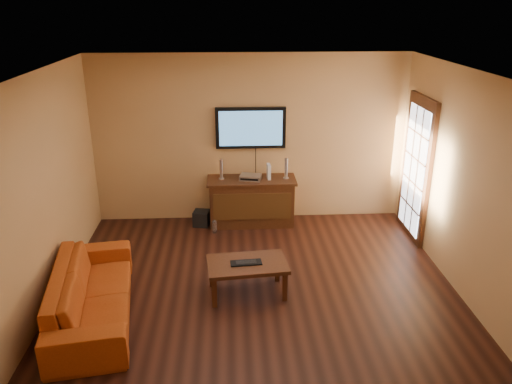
{
  "coord_description": "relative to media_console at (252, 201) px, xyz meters",
  "views": [
    {
      "loc": [
        -0.32,
        -5.24,
        3.45
      ],
      "look_at": [
        0.0,
        0.8,
        1.1
      ],
      "focal_mm": 35.0,
      "sensor_mm": 36.0,
      "label": 1
    }
  ],
  "objects": [
    {
      "name": "ground_plane",
      "position": [
        -0.01,
        -2.22,
        -0.39
      ],
      "size": [
        5.0,
        5.0,
        0.0
      ],
      "primitive_type": "plane",
      "color": "black",
      "rests_on": "ground"
    },
    {
      "name": "room_walls",
      "position": [
        -0.01,
        -1.6,
        1.3
      ],
      "size": [
        5.0,
        5.0,
        5.0
      ],
      "color": "tan",
      "rests_on": "ground"
    },
    {
      "name": "french_door",
      "position": [
        2.45,
        -0.52,
        0.66
      ],
      "size": [
        0.07,
        1.02,
        2.22
      ],
      "color": "#371A0C",
      "rests_on": "ground"
    },
    {
      "name": "media_console",
      "position": [
        0.0,
        0.0,
        0.0
      ],
      "size": [
        1.41,
        0.54,
        0.77
      ],
      "color": "#371A0C",
      "rests_on": "ground"
    },
    {
      "name": "television",
      "position": [
        -0.0,
        0.23,
        1.16
      ],
      "size": [
        1.11,
        0.08,
        0.66
      ],
      "color": "black",
      "rests_on": "ground"
    },
    {
      "name": "coffee_table",
      "position": [
        -0.15,
        -2.09,
        -0.02
      ],
      "size": [
        1.03,
        0.68,
        0.43
      ],
      "color": "#371A0C",
      "rests_on": "ground"
    },
    {
      "name": "sofa",
      "position": [
        -1.94,
        -2.48,
        0.03
      ],
      "size": [
        0.94,
        2.18,
        0.83
      ],
      "primitive_type": "imported",
      "rotation": [
        0.0,
        0.0,
        1.73
      ],
      "color": "#A94312",
      "rests_on": "ground"
    },
    {
      "name": "speaker_left",
      "position": [
        -0.48,
        0.04,
        0.53
      ],
      "size": [
        0.09,
        0.09,
        0.33
      ],
      "color": "silver",
      "rests_on": "media_console"
    },
    {
      "name": "speaker_right",
      "position": [
        0.55,
        0.01,
        0.53
      ],
      "size": [
        0.09,
        0.09,
        0.33
      ],
      "color": "silver",
      "rests_on": "media_console"
    },
    {
      "name": "av_receiver",
      "position": [
        -0.02,
        -0.01,
        0.42
      ],
      "size": [
        0.37,
        0.3,
        0.08
      ],
      "primitive_type": "cube",
      "rotation": [
        0.0,
        0.0,
        -0.23
      ],
      "color": "silver",
      "rests_on": "media_console"
    },
    {
      "name": "game_console",
      "position": [
        0.28,
        0.02,
        0.5
      ],
      "size": [
        0.06,
        0.18,
        0.24
      ],
      "primitive_type": "cube",
      "rotation": [
        0.0,
        0.0,
        0.07
      ],
      "color": "white",
      "rests_on": "media_console"
    },
    {
      "name": "subwoofer",
      "position": [
        -0.82,
        -0.03,
        -0.26
      ],
      "size": [
        0.29,
        0.29,
        0.25
      ],
      "primitive_type": "cube",
      "rotation": [
        0.0,
        0.0,
        -0.18
      ],
      "color": "black",
      "rests_on": "ground"
    },
    {
      "name": "bottle",
      "position": [
        -0.6,
        -0.33,
        -0.29
      ],
      "size": [
        0.07,
        0.07,
        0.22
      ],
      "color": "white",
      "rests_on": "ground"
    },
    {
      "name": "keyboard",
      "position": [
        -0.16,
        -2.11,
        0.05
      ],
      "size": [
        0.39,
        0.17,
        0.02
      ],
      "color": "black",
      "rests_on": "coffee_table"
    }
  ]
}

